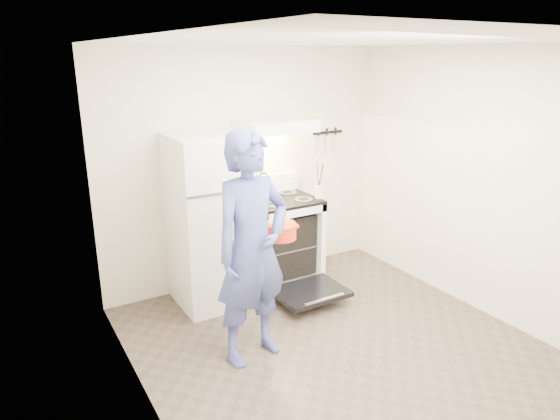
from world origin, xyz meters
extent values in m
plane|color=#4A3D33|center=(0.00, 0.00, 0.00)|extent=(3.60, 3.60, 0.00)
cube|color=beige|center=(0.00, 1.80, 1.25)|extent=(3.20, 0.02, 2.50)
cube|color=white|center=(-0.58, 1.45, 0.85)|extent=(0.70, 0.70, 1.70)
cube|color=white|center=(0.23, 1.48, 0.46)|extent=(0.76, 0.65, 0.92)
cube|color=black|center=(0.23, 1.48, 0.94)|extent=(0.76, 0.65, 0.03)
cube|color=white|center=(0.23, 1.76, 1.05)|extent=(0.76, 0.07, 0.20)
cube|color=black|center=(0.23, 0.88, 0.12)|extent=(0.70, 0.54, 0.04)
cube|color=gray|center=(0.23, 1.48, 0.44)|extent=(0.60, 0.52, 0.01)
cube|color=white|center=(0.23, 1.55, 1.71)|extent=(0.76, 0.50, 0.12)
cube|color=black|center=(1.05, 1.79, 1.55)|extent=(0.40, 0.02, 0.03)
cylinder|color=#8B6952|center=(0.32, 1.50, 0.45)|extent=(0.30, 0.30, 0.02)
cylinder|color=silver|center=(0.55, 1.22, 1.05)|extent=(0.11, 0.11, 0.13)
imported|color=navy|center=(-0.67, 0.38, 0.94)|extent=(0.76, 0.57, 1.89)
camera|label=1|loc=(-2.33, -2.88, 2.41)|focal=32.00mm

